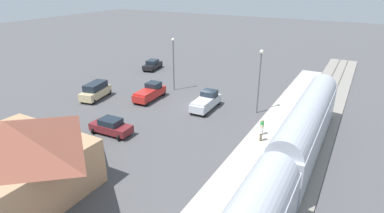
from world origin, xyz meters
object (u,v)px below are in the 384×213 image
light_pole_lot_center (173,58)px  sedan_maroon (111,126)px  suv_tan (96,91)px  station_building (12,156)px  sedan_black (153,65)px  passenger_train (279,178)px  light_pole_near_platform (260,74)px  pedestrian_waiting_far (262,126)px  pedestrian_on_platform (261,132)px  pickup_red (150,92)px  pickup_silver (206,101)px

light_pole_lot_center → sedan_maroon: bearing=96.6°
suv_tan → sedan_maroon: (-9.08, 6.97, -0.27)m
station_building → sedan_black: size_ratio=2.32×
passenger_train → station_building: (18.00, 6.99, 0.15)m
suv_tan → light_pole_near_platform: size_ratio=0.67×
pedestrian_waiting_far → light_pole_near_platform: light_pole_near_platform is taller
pedestrian_on_platform → passenger_train: bearing=113.5°
pedestrian_waiting_far → sedan_black: pedestrian_waiting_far is taller
pedestrian_waiting_far → light_pole_lot_center: bearing=-27.6°
pedestrian_waiting_far → sedan_black: (25.00, -15.83, -0.40)m
sedan_maroon → pickup_red: size_ratio=0.83×
pickup_silver → light_pole_lot_center: bearing=-29.8°
sedan_black → light_pole_near_platform: bearing=156.4°
station_building → suv_tan: size_ratio=2.12×
station_building → pickup_silver: 22.30m
station_building → light_pole_lot_center: size_ratio=1.45×
station_building → pedestrian_on_platform: bearing=-130.8°
pickup_silver → light_pole_near_platform: size_ratio=0.71×
suv_tan → passenger_train: bearing=158.8°
passenger_train → pedestrian_on_platform: bearing=-66.5°
pedestrian_waiting_far → pickup_silver: bearing=-25.6°
pickup_silver → passenger_train: bearing=131.1°
passenger_train → pedestrian_waiting_far: bearing=-67.6°
pedestrian_on_platform → sedan_black: bearing=-34.1°
pedestrian_on_platform → station_building: bearing=49.2°
station_building → suv_tan: station_building is taller
pedestrian_waiting_far → suv_tan: (23.05, -0.04, -0.13)m
passenger_train → suv_tan: size_ratio=7.34×
sedan_maroon → passenger_train: bearing=168.8°
pedestrian_waiting_far → pickup_red: size_ratio=0.31×
pedestrian_waiting_far → sedan_maroon: 15.60m
passenger_train → pickup_silver: size_ratio=6.99×
pickup_silver → light_pole_lot_center: light_pole_lot_center is taller
station_building → sedan_maroon: bearing=-88.2°
station_building → pickup_silver: (-5.28, -21.57, -1.98)m
pedestrian_on_platform → light_pole_lot_center: size_ratio=0.23×
light_pole_near_platform → pickup_silver: bearing=18.2°
pedestrian_on_platform → light_pole_lot_center: bearing=-30.8°
suv_tan → sedan_maroon: suv_tan is taller
pedestrian_on_platform → pedestrian_waiting_far: bearing=-75.4°
passenger_train → sedan_maroon: size_ratio=8.34×
suv_tan → pickup_red: (-6.58, -3.33, -0.12)m
light_pole_lot_center → light_pole_near_platform: bearing=170.3°
suv_tan → pedestrian_waiting_far: bearing=179.9°
pedestrian_on_platform → sedan_maroon: (14.33, 5.57, -0.40)m
passenger_train → pedestrian_on_platform: size_ratio=22.29×
light_pole_near_platform → suv_tan: bearing=16.0°
sedan_maroon → pickup_silver: size_ratio=0.84×
pickup_red → light_pole_lot_center: size_ratio=0.73×
pedestrian_waiting_far → suv_tan: size_ratio=0.33×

